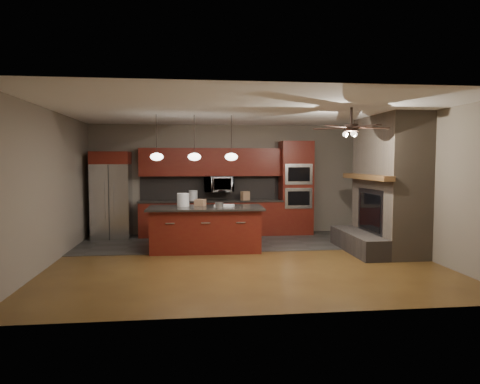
{
  "coord_description": "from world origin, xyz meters",
  "views": [
    {
      "loc": [
        -0.98,
        -8.01,
        1.86
      ],
      "look_at": [
        0.02,
        0.6,
        1.25
      ],
      "focal_mm": 32.0,
      "sensor_mm": 36.0,
      "label": 1
    }
  ],
  "objects": [
    {
      "name": "pendant_center",
      "position": [
        -0.9,
        0.7,
        1.96
      ],
      "size": [
        0.26,
        0.26,
        0.92
      ],
      "color": "black",
      "rests_on": "ceiling"
    },
    {
      "name": "paint_tray",
      "position": [
        -0.28,
        0.94,
        0.94
      ],
      "size": [
        0.45,
        0.37,
        0.04
      ],
      "primitive_type": "cube",
      "rotation": [
        0.0,
        0.0,
        -0.29
      ],
      "color": "white",
      "rests_on": "kitchen_island"
    },
    {
      "name": "right_wall",
      "position": [
        3.5,
        0.0,
        1.4
      ],
      "size": [
        0.02,
        6.0,
        2.8
      ],
      "primitive_type": "cube",
      "color": "#716A5A",
      "rests_on": "ground"
    },
    {
      "name": "counter_box",
      "position": [
        0.38,
        2.65,
        1.01
      ],
      "size": [
        0.24,
        0.22,
        0.22
      ],
      "primitive_type": "cube",
      "rotation": [
        0.0,
        0.0,
        0.4
      ],
      "color": "#A87C57",
      "rests_on": "back_cabinetry"
    },
    {
      "name": "back_wall",
      "position": [
        0.0,
        3.0,
        1.4
      ],
      "size": [
        7.0,
        0.02,
        2.8
      ],
      "primitive_type": "cube",
      "color": "#716A5A",
      "rests_on": "ground"
    },
    {
      "name": "kitchen_island",
      "position": [
        -0.68,
        0.89,
        0.46
      ],
      "size": [
        2.42,
        1.16,
        0.92
      ],
      "rotation": [
        0.0,
        0.0,
        -0.03
      ],
      "color": "#5A1D10",
      "rests_on": "ground"
    },
    {
      "name": "pendant_right",
      "position": [
        -0.15,
        0.7,
        1.96
      ],
      "size": [
        0.26,
        0.26,
        0.92
      ],
      "color": "black",
      "rests_on": "ceiling"
    },
    {
      "name": "slate_tile_patch",
      "position": [
        0.0,
        1.8,
        0.01
      ],
      "size": [
        7.0,
        2.4,
        0.01
      ],
      "primitive_type": "cube",
      "color": "#32302D",
      "rests_on": "ground"
    },
    {
      "name": "paint_can",
      "position": [
        -0.4,
        0.64,
        0.98
      ],
      "size": [
        0.19,
        0.19,
        0.11
      ],
      "primitive_type": "cylinder",
      "rotation": [
        0.0,
        0.0,
        -0.16
      ],
      "color": "#B0B1B5",
      "rests_on": "kitchen_island"
    },
    {
      "name": "left_wall",
      "position": [
        -3.5,
        0.0,
        1.4
      ],
      "size": [
        0.02,
        6.0,
        2.8
      ],
      "primitive_type": "cube",
      "color": "#716A5A",
      "rests_on": "ground"
    },
    {
      "name": "counter_bucket",
      "position": [
        -0.92,
        2.7,
        1.02
      ],
      "size": [
        0.27,
        0.27,
        0.25
      ],
      "primitive_type": "cylinder",
      "rotation": [
        0.0,
        0.0,
        -0.27
      ],
      "color": "white",
      "rests_on": "back_cabinetry"
    },
    {
      "name": "back_cabinetry",
      "position": [
        -0.48,
        2.74,
        0.89
      ],
      "size": [
        3.59,
        0.64,
        2.2
      ],
      "color": "#5A1D10",
      "rests_on": "ground"
    },
    {
      "name": "cardboard_box",
      "position": [
        -0.78,
        1.14,
        0.99
      ],
      "size": [
        0.26,
        0.24,
        0.14
      ],
      "primitive_type": "cube",
      "rotation": [
        0.0,
        0.0,
        -0.45
      ],
      "color": "#936A4B",
      "rests_on": "kitchen_island"
    },
    {
      "name": "microwave",
      "position": [
        -0.27,
        2.75,
        1.3
      ],
      "size": [
        0.73,
        0.41,
        0.5
      ],
      "primitive_type": "imported",
      "color": "silver",
      "rests_on": "back_cabinetry"
    },
    {
      "name": "ground",
      "position": [
        0.0,
        0.0,
        0.0
      ],
      "size": [
        7.0,
        7.0,
        0.0
      ],
      "primitive_type": "plane",
      "color": "brown",
      "rests_on": "ground"
    },
    {
      "name": "ceiling",
      "position": [
        0.0,
        0.0,
        2.8
      ],
      "size": [
        7.0,
        6.0,
        0.02
      ],
      "primitive_type": "cube",
      "color": "white",
      "rests_on": "back_wall"
    },
    {
      "name": "fireplace_column",
      "position": [
        3.04,
        0.4,
        1.3
      ],
      "size": [
        1.3,
        2.1,
        2.8
      ],
      "color": "#736352",
      "rests_on": "ground"
    },
    {
      "name": "white_bucket",
      "position": [
        -1.14,
        1.06,
        1.06
      ],
      "size": [
        0.26,
        0.26,
        0.28
      ],
      "primitive_type": "cylinder",
      "rotation": [
        0.0,
        0.0,
        0.02
      ],
      "color": "silver",
      "rests_on": "kitchen_island"
    },
    {
      "name": "refrigerator",
      "position": [
        -2.89,
        2.62,
        1.05
      ],
      "size": [
        0.9,
        0.75,
        2.1
      ],
      "color": "silver",
      "rests_on": "ground"
    },
    {
      "name": "oven_tower",
      "position": [
        1.7,
        2.69,
        1.19
      ],
      "size": [
        0.8,
        0.63,
        2.38
      ],
      "color": "#5A1D10",
      "rests_on": "ground"
    },
    {
      "name": "ceiling_fan",
      "position": [
        1.8,
        -0.8,
        2.46
      ],
      "size": [
        1.27,
        1.33,
        0.41
      ],
      "color": "black",
      "rests_on": "ceiling"
    },
    {
      "name": "pendant_left",
      "position": [
        -1.65,
        0.7,
        1.96
      ],
      "size": [
        0.26,
        0.26,
        0.92
      ],
      "color": "black",
      "rests_on": "ceiling"
    }
  ]
}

